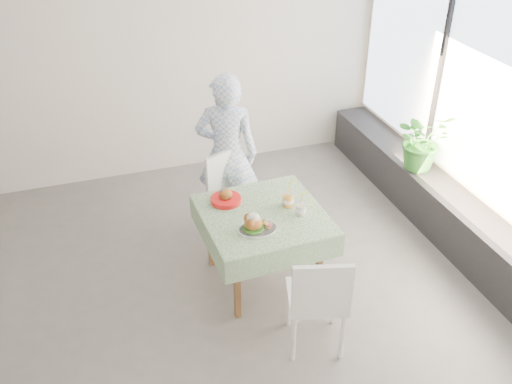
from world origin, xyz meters
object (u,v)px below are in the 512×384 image
object	(u,v)px
cafe_table	(263,239)
juice_cup_orange	(288,199)
chair_near	(315,316)
potted_plant	(423,140)
diner	(227,154)
chair_far	(237,215)
main_dish	(255,225)

from	to	relation	value
cafe_table	juice_cup_orange	xyz separation A→B (m)	(0.24, 0.04, 0.35)
chair_near	potted_plant	world-z (taller)	potted_plant
diner	juice_cup_orange	world-z (taller)	diner
chair_far	juice_cup_orange	distance (m)	0.87
chair_far	potted_plant	world-z (taller)	potted_plant
diner	potted_plant	world-z (taller)	diner
chair_far	potted_plant	distance (m)	2.11
diner	main_dish	world-z (taller)	diner
chair_near	juice_cup_orange	distance (m)	1.06
diner	potted_plant	distance (m)	2.07
cafe_table	potted_plant	bearing A→B (deg)	18.03
chair_near	chair_far	bearing A→B (deg)	96.43
cafe_table	diner	world-z (taller)	diner
cafe_table	juice_cup_orange	world-z (taller)	juice_cup_orange
cafe_table	potted_plant	distance (m)	2.14
diner	potted_plant	size ratio (longest dim) A/B	2.61
chair_near	diner	size ratio (longest dim) A/B	0.56
main_dish	juice_cup_orange	world-z (taller)	juice_cup_orange
chair_far	chair_near	world-z (taller)	same
chair_far	main_dish	distance (m)	1.03
cafe_table	main_dish	distance (m)	0.42
cafe_table	diner	xyz separation A→B (m)	(-0.05, 0.96, 0.39)
chair_far	diner	xyz separation A→B (m)	(-0.01, 0.28, 0.56)
diner	juice_cup_orange	xyz separation A→B (m)	(0.29, -0.92, -0.04)
diner	cafe_table	bearing A→B (deg)	113.99
main_dish	diner	bearing A→B (deg)	85.33
cafe_table	main_dish	bearing A→B (deg)	-124.13
chair_far	juice_cup_orange	size ratio (longest dim) A/B	3.14
chair_far	diner	bearing A→B (deg)	92.25
main_dish	potted_plant	xyz separation A→B (m)	(2.15, 0.87, 0.03)
main_dish	potted_plant	distance (m)	2.32
chair_near	potted_plant	bearing A→B (deg)	39.29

